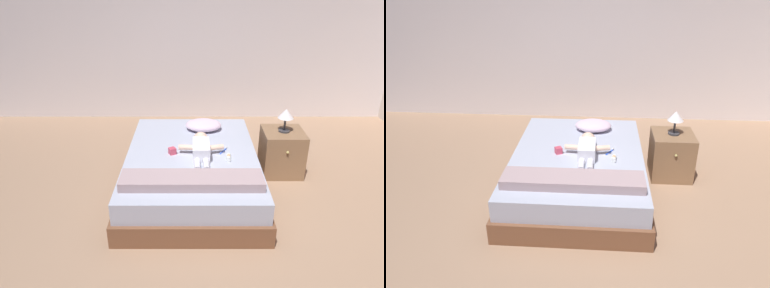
# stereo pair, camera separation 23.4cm
# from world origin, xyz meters

# --- Properties ---
(ground_plane) EXTENTS (8.00, 8.00, 0.00)m
(ground_plane) POSITION_xyz_m (0.00, 0.00, 0.00)
(ground_plane) COLOR #A07C60
(wall_behind_bed) EXTENTS (8.00, 0.12, 2.84)m
(wall_behind_bed) POSITION_xyz_m (0.00, 3.00, 1.42)
(wall_behind_bed) COLOR silver
(wall_behind_bed) RESTS_ON ground_plane
(bed) EXTENTS (1.42, 2.01, 0.42)m
(bed) POSITION_xyz_m (-0.15, 0.78, 0.21)
(bed) COLOR brown
(bed) RESTS_ON ground_plane
(pillow) EXTENTS (0.43, 0.33, 0.13)m
(pillow) POSITION_xyz_m (-0.01, 1.39, 0.48)
(pillow) COLOR silver
(pillow) RESTS_ON bed
(baby) EXTENTS (0.48, 0.67, 0.16)m
(baby) POSITION_xyz_m (-0.05, 0.75, 0.49)
(baby) COLOR white
(baby) RESTS_ON bed
(toothbrush) EXTENTS (0.09, 0.14, 0.02)m
(toothbrush) POSITION_xyz_m (0.19, 0.81, 0.43)
(toothbrush) COLOR blue
(toothbrush) RESTS_ON bed
(nightstand) EXTENTS (0.46, 0.49, 0.52)m
(nightstand) POSITION_xyz_m (0.90, 1.11, 0.26)
(nightstand) COLOR #876243
(nightstand) RESTS_ON ground_plane
(lamp) EXTENTS (0.17, 0.17, 0.27)m
(lamp) POSITION_xyz_m (0.90, 1.11, 0.72)
(lamp) COLOR #333338
(lamp) RESTS_ON nightstand
(blanket) EXTENTS (1.28, 0.29, 0.09)m
(blanket) POSITION_xyz_m (-0.15, 0.14, 0.47)
(blanket) COLOR #A68D91
(blanket) RESTS_ON bed
(toy_block) EXTENTS (0.09, 0.09, 0.07)m
(toy_block) POSITION_xyz_m (-0.36, 0.75, 0.46)
(toy_block) COLOR #CC4258
(toy_block) RESTS_ON bed
(baby_bottle) EXTENTS (0.06, 0.11, 0.07)m
(baby_bottle) POSITION_xyz_m (0.22, 0.62, 0.45)
(baby_bottle) COLOR white
(baby_bottle) RESTS_ON bed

